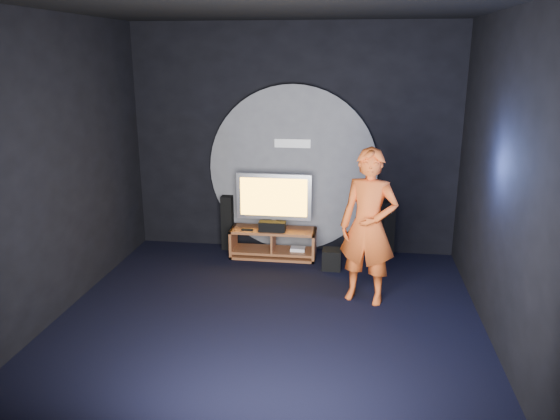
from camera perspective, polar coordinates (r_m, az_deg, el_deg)
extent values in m
plane|color=black|center=(6.60, -1.23, -11.33)|extent=(5.00, 5.00, 0.00)
cube|color=black|center=(8.44, 1.41, 7.29)|extent=(5.00, 0.04, 3.50)
cube|color=black|center=(3.65, -7.63, -4.78)|extent=(5.00, 0.04, 3.50)
cube|color=black|center=(6.86, -22.48, 4.01)|extent=(0.04, 5.00, 3.50)
cube|color=black|center=(6.13, 22.45, 2.69)|extent=(0.04, 5.00, 3.50)
cube|color=black|center=(5.88, -1.45, 20.61)|extent=(5.00, 5.00, 0.01)
cylinder|color=#515156|center=(8.46, 1.34, 4.22)|extent=(2.60, 0.08, 2.60)
cube|color=white|center=(8.33, 1.32, 6.97)|extent=(0.55, 0.03, 0.13)
cube|color=#99512F|center=(8.35, -0.71, -2.14)|extent=(1.30, 0.45, 0.04)
cube|color=#99512F|center=(8.45, -0.70, -4.26)|extent=(1.26, 0.42, 0.04)
cube|color=#99512F|center=(8.52, -4.90, -3.26)|extent=(0.04, 0.45, 0.45)
cube|color=#99512F|center=(8.35, 3.59, -3.66)|extent=(0.04, 0.45, 0.45)
cube|color=#99512F|center=(8.40, -0.70, -3.21)|extent=(0.03, 0.40, 0.29)
cube|color=#99512F|center=(8.48, -0.70, -4.77)|extent=(1.30, 0.45, 0.04)
cube|color=silver|center=(8.39, 1.87, -4.10)|extent=(0.22, 0.16, 0.05)
cube|color=silver|center=(8.40, -0.64, -1.73)|extent=(0.36, 0.22, 0.04)
cylinder|color=silver|center=(8.38, -0.64, -1.27)|extent=(0.07, 0.07, 0.10)
cube|color=silver|center=(8.27, -0.65, 1.40)|extent=(1.14, 0.06, 0.71)
cube|color=#F7A222|center=(8.23, -0.68, 1.34)|extent=(1.02, 0.01, 0.58)
cube|color=black|center=(8.22, -0.82, -1.74)|extent=(0.40, 0.15, 0.15)
cube|color=black|center=(8.29, -3.47, -2.07)|extent=(0.18, 0.05, 0.02)
cube|color=black|center=(8.75, -5.49, -1.30)|extent=(0.17, 0.19, 0.87)
cube|color=black|center=(8.55, 11.31, -1.95)|extent=(0.17, 0.19, 0.87)
cube|color=black|center=(8.01, 5.41, -5.13)|extent=(0.27, 0.27, 0.30)
imported|color=#D5511D|center=(6.81, 9.22, -1.75)|extent=(0.82, 0.65, 1.96)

